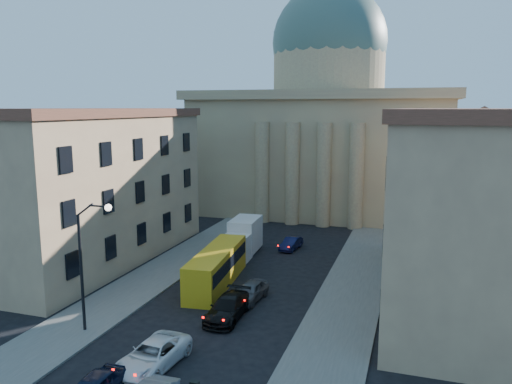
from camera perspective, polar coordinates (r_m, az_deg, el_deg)
sidewalk_left at (r=44.63m, az=-12.19°, el=-9.83°), size 5.00×60.00×0.15m
sidewalk_right at (r=39.32m, az=10.31°, el=-12.49°), size 5.00×60.00×0.15m
church at (r=74.86m, az=8.09°, el=7.32°), size 68.02×28.76×36.60m
building_left at (r=50.74m, az=-18.52°, el=0.80°), size 11.60×26.60×14.70m
building_right at (r=41.03m, az=23.26°, el=-1.48°), size 11.60×26.60×14.70m
street_lamp at (r=34.33m, az=-18.72°, el=-6.94°), size 2.62×0.44×8.83m
car_left_mid at (r=30.66m, az=-11.70°, el=-17.79°), size 2.91×5.63×1.52m
car_right_mid at (r=36.29m, az=-3.26°, el=-13.07°), size 2.27×5.40×1.56m
car_right_far at (r=39.34m, az=-0.65°, el=-11.28°), size 2.12×4.45×1.47m
car_right_distant at (r=52.90m, az=4.05°, el=-5.89°), size 1.82×4.01×1.28m
city_bus at (r=42.49m, az=-4.51°, el=-8.44°), size 3.47×10.86×3.01m
box_truck at (r=50.83m, az=-1.50°, el=-5.31°), size 2.89×6.57×3.54m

